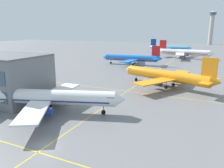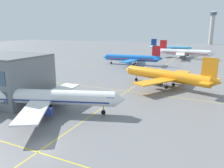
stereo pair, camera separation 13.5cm
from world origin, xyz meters
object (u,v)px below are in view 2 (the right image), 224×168
(airliner_far_right_stand, at_px, (170,48))
(control_tower, at_px, (212,25))
(airliner_second_row, at_px, (167,76))
(airliner_front_gate, at_px, (50,97))
(airliner_far_left_stand, at_px, (184,52))
(airliner_third_row, at_px, (132,58))

(airliner_far_right_stand, xyz_separation_m, control_tower, (27.89, 126.82, 20.30))
(airliner_far_right_stand, bearing_deg, airliner_second_row, -79.73)
(airliner_front_gate, bearing_deg, airliner_second_row, 60.97)
(airliner_front_gate, distance_m, airliner_far_left_stand, 117.31)
(airliner_third_row, xyz_separation_m, airliner_far_right_stand, (6.14, 76.02, 0.18))
(airliner_front_gate, xyz_separation_m, airliner_far_left_stand, (14.43, 116.42, 0.34))
(airliner_front_gate, relative_size, airliner_far_right_stand, 0.94)
(airliner_far_left_stand, bearing_deg, control_tower, 85.81)
(airliner_third_row, distance_m, airliner_far_left_stand, 46.34)
(airliner_second_row, height_order, airliner_far_right_stand, airliner_far_right_stand)
(airliner_front_gate, xyz_separation_m, airliner_third_row, (-7.72, 75.71, -0.06))
(airliner_second_row, height_order, airliner_third_row, airliner_second_row)
(airliner_second_row, xyz_separation_m, control_tower, (6.77, 243.34, 20.32))
(airliner_second_row, relative_size, airliner_far_right_stand, 0.98)
(control_tower, bearing_deg, airliner_third_row, -99.52)
(airliner_second_row, xyz_separation_m, airliner_far_right_stand, (-21.12, 116.52, 0.02))
(airliner_front_gate, xyz_separation_m, control_tower, (26.31, 278.55, 20.42))
(airliner_far_left_stand, xyz_separation_m, control_tower, (11.88, 162.14, 20.08))
(airliner_far_left_stand, relative_size, control_tower, 0.90)
(airliner_front_gate, bearing_deg, airliner_far_left_stand, 82.94)
(airliner_far_right_stand, distance_m, control_tower, 131.43)
(airliner_third_row, bearing_deg, control_tower, 80.48)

